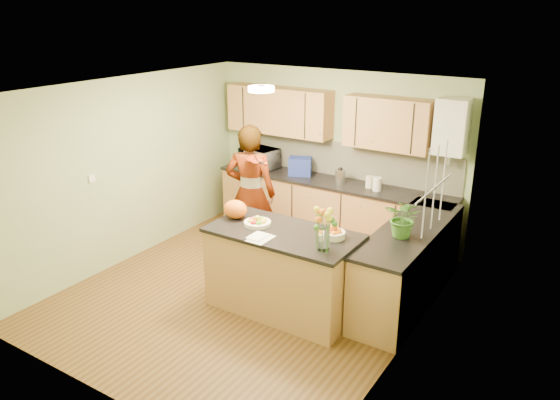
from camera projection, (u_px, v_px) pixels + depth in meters
The scene contains 28 objects.
floor at pixel (250, 292), 6.76m from camera, with size 4.50×4.50×0.00m, color #523517.
ceiling at pixel (246, 89), 5.92m from camera, with size 4.00×4.50×0.02m, color silver.
wall_back at pixel (336, 155), 8.13m from camera, with size 4.00×0.02×2.50m, color #92A979.
wall_front at pixel (91, 272), 4.56m from camera, with size 4.00×0.02×2.50m, color #92A979.
wall_left at pixel (128, 171), 7.36m from camera, with size 0.02×4.50×2.50m, color #92A979.
wall_right at pixel (414, 234), 5.33m from camera, with size 0.02×4.50×2.50m, color #92A979.
back_counter at pixel (331, 211), 8.10m from camera, with size 3.64×0.62×0.94m.
right_counter at pixel (409, 265), 6.42m from camera, with size 0.62×2.24×0.94m.
splashback at pixel (342, 159), 8.08m from camera, with size 3.60×0.02×0.52m, color beige.
upper_cabinets at pixel (321, 116), 7.88m from camera, with size 3.20×0.34×0.70m.
boiler at pixel (452, 127), 6.92m from camera, with size 0.40×0.30×0.86m.
window_right at pixel (435, 188), 5.71m from camera, with size 0.01×1.30×1.05m.
light_switch at pixel (92, 178), 6.86m from camera, with size 0.02×0.09×0.09m, color white.
ceiling_lamp at pixel (261, 89), 6.17m from camera, with size 0.30×0.30×0.07m.
peninsula_island at pixel (283, 271), 6.24m from camera, with size 1.70×0.87×0.98m.
fruit_dish at pixel (257, 222), 6.24m from camera, with size 0.31×0.31×0.11m.
orange_bowl at pixel (334, 232), 5.90m from camera, with size 0.25×0.25×0.15m.
flower_vase at pixel (324, 218), 5.51m from camera, with size 0.29×0.29×0.53m.
orange_bag at pixel (235, 209), 6.44m from camera, with size 0.29×0.25×0.22m, color orange.
papers at pixel (261, 238), 5.89m from camera, with size 0.21×0.29×0.01m, color white.
violinist at pixel (251, 193), 7.39m from camera, with size 0.69×0.45×1.90m, color #DEAF87.
violin at pixel (253, 159), 6.92m from camera, with size 0.64×0.26×0.13m, color #4D1604, non-canonical shape.
microwave at pixel (259, 158), 8.54m from camera, with size 0.58×0.39×0.32m, color white.
blue_box at pixel (300, 166), 8.19m from camera, with size 0.33×0.24×0.27m, color navy.
kettle at pixel (340, 176), 7.82m from camera, with size 0.15×0.15×0.27m.
jar_cream at pixel (369, 182), 7.62m from camera, with size 0.11×0.11×0.17m, color #F4E7C3.
jar_white at pixel (377, 184), 7.50m from camera, with size 0.12×0.12×0.19m, color white.
potted_plant at pixel (404, 218), 5.95m from camera, with size 0.40×0.35×0.45m, color #3E7828.
Camera 1 is at (3.54, -4.84, 3.36)m, focal length 35.00 mm.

